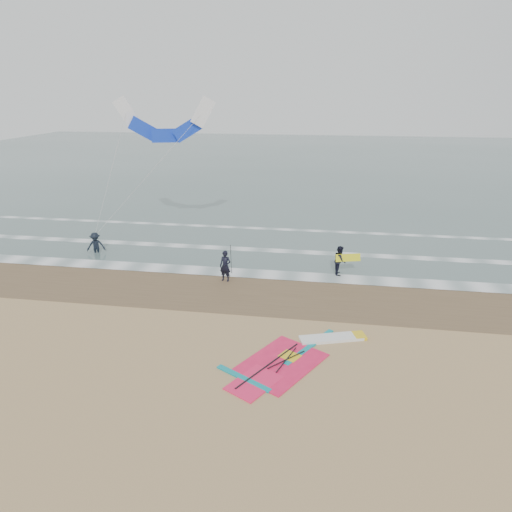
% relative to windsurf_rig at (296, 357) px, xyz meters
% --- Properties ---
extents(ground, '(120.00, 120.00, 0.00)m').
position_rel_windsurf_rig_xyz_m(ground, '(-1.91, -0.58, -0.03)').
color(ground, tan).
rests_on(ground, ground).
extents(sea_water, '(120.00, 80.00, 0.02)m').
position_rel_windsurf_rig_xyz_m(sea_water, '(-1.91, 47.42, -0.02)').
color(sea_water, '#47605E').
rests_on(sea_water, ground).
extents(wet_sand_band, '(120.00, 5.00, 0.01)m').
position_rel_windsurf_rig_xyz_m(wet_sand_band, '(-1.91, 5.42, -0.03)').
color(wet_sand_band, brown).
rests_on(wet_sand_band, ground).
extents(foam_waterline, '(120.00, 9.15, 0.02)m').
position_rel_windsurf_rig_xyz_m(foam_waterline, '(-1.91, 9.86, -0.00)').
color(foam_waterline, white).
rests_on(foam_waterline, ground).
extents(windsurf_rig, '(5.33, 5.04, 0.13)m').
position_rel_windsurf_rig_xyz_m(windsurf_rig, '(0.00, 0.00, 0.00)').
color(windsurf_rig, white).
rests_on(windsurf_rig, ground).
extents(person_standing, '(0.64, 0.48, 1.60)m').
position_rel_windsurf_rig_xyz_m(person_standing, '(-4.06, 6.52, 0.76)').
color(person_standing, black).
rests_on(person_standing, ground).
extents(person_walking, '(0.60, 0.77, 1.55)m').
position_rel_windsurf_rig_xyz_m(person_walking, '(1.65, 8.31, 0.74)').
color(person_walking, black).
rests_on(person_walking, ground).
extents(person_wading, '(1.18, 0.90, 1.62)m').
position_rel_windsurf_rig_xyz_m(person_wading, '(-12.53, 9.40, 0.78)').
color(person_wading, black).
rests_on(person_wading, ground).
extents(held_pole, '(0.17, 0.86, 1.82)m').
position_rel_windsurf_rig_xyz_m(held_pole, '(-3.76, 6.52, 1.14)').
color(held_pole, black).
rests_on(held_pole, ground).
extents(carried_kiteboard, '(1.30, 0.51, 0.39)m').
position_rel_windsurf_rig_xyz_m(carried_kiteboard, '(2.05, 8.21, 0.95)').
color(carried_kiteboard, yellow).
rests_on(carried_kiteboard, ground).
extents(surf_kite, '(6.63, 3.89, 7.78)m').
position_rel_windsurf_rig_xyz_m(surf_kite, '(-9.08, 12.97, 7.16)').
color(surf_kite, white).
rests_on(surf_kite, ground).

